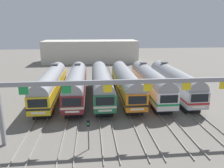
# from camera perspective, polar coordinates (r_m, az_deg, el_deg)

# --- Properties ---
(ground_plane) EXTENTS (160.00, 160.00, 0.00)m
(ground_plane) POSITION_cam_1_polar(r_m,az_deg,el_deg) (36.05, 0.45, -3.68)
(ground_plane) COLOR slate
(track_bed) EXTENTS (21.59, 70.00, 0.15)m
(track_bed) POSITION_cam_1_polar(r_m,az_deg,el_deg) (52.36, -1.50, 2.36)
(track_bed) COLOR gray
(track_bed) RESTS_ON ground
(commuter_train_yellow) EXTENTS (2.88, 18.06, 5.05)m
(commuter_train_yellow) POSITION_cam_1_polar(r_m,az_deg,el_deg) (35.68, -15.79, 0.04)
(commuter_train_yellow) COLOR gold
(commuter_train_yellow) RESTS_ON ground
(commuter_train_maroon) EXTENTS (2.88, 18.06, 5.05)m
(commuter_train_maroon) POSITION_cam_1_polar(r_m,az_deg,el_deg) (35.18, -9.35, 0.21)
(commuter_train_maroon) COLOR maroon
(commuter_train_maroon) RESTS_ON ground
(commuter_train_green) EXTENTS (2.88, 18.06, 4.77)m
(commuter_train_green) POSITION_cam_1_polar(r_m,az_deg,el_deg) (35.13, -2.80, 0.37)
(commuter_train_green) COLOR #236B42
(commuter_train_green) RESTS_ON ground
(commuter_train_orange) EXTENTS (2.88, 18.06, 4.77)m
(commuter_train_orange) POSITION_cam_1_polar(r_m,az_deg,el_deg) (35.53, 3.68, 0.53)
(commuter_train_orange) COLOR orange
(commuter_train_orange) RESTS_ON ground
(commuter_train_white) EXTENTS (2.88, 18.06, 5.05)m
(commuter_train_white) POSITION_cam_1_polar(r_m,az_deg,el_deg) (36.39, 9.94, 0.68)
(commuter_train_white) COLOR white
(commuter_train_white) RESTS_ON ground
(commuter_train_stainless) EXTENTS (2.88, 18.06, 5.05)m
(commuter_train_stainless) POSITION_cam_1_polar(r_m,az_deg,el_deg) (37.65, 15.84, 0.81)
(commuter_train_stainless) COLOR #B2B5BA
(commuter_train_stainless) RESTS_ON ground
(catenary_gantry) EXTENTS (25.32, 0.44, 6.97)m
(catenary_gantry) POSITION_cam_1_polar(r_m,az_deg,el_deg) (21.68, 4.21, -1.73)
(catenary_gantry) COLOR gray
(catenary_gantry) RESTS_ON ground
(yard_signal_mast) EXTENTS (0.28, 0.35, 3.10)m
(yard_signal_mast) POSITION_cam_1_polar(r_m,az_deg,el_deg) (21.05, -6.26, -11.65)
(yard_signal_mast) COLOR #59595E
(yard_signal_mast) RESTS_ON ground
(maintenance_building) EXTENTS (29.93, 10.00, 6.94)m
(maintenance_building) POSITION_cam_1_polar(r_m,az_deg,el_deg) (72.18, -5.65, 8.54)
(maintenance_building) COLOR beige
(maintenance_building) RESTS_ON ground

